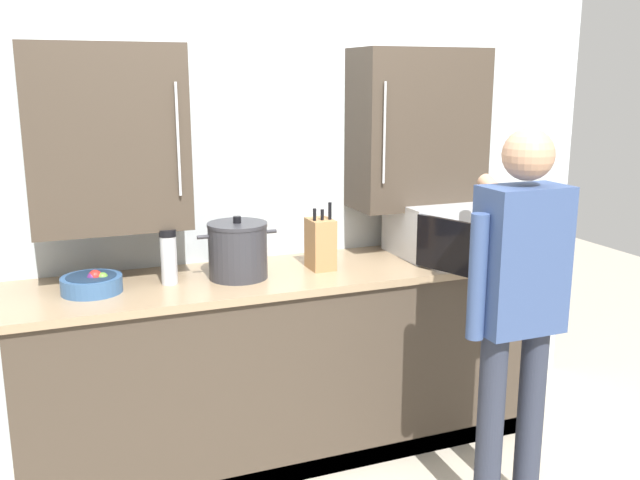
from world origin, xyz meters
name	(u,v)px	position (x,y,z in m)	size (l,w,h in m)	color
back_wall_tiled	(265,161)	(0.00, 1.02, 1.41)	(3.78, 0.44, 2.72)	#B2BCC1
counter_unit	(288,363)	(0.00, 0.71, 0.46)	(2.51, 0.64, 0.92)	#3D3328
microwave_oven	(440,228)	(0.85, 0.74, 1.05)	(0.52, 0.74, 0.27)	#B7BABF
knife_block	(320,244)	(0.17, 0.70, 1.04)	(0.11, 0.15, 0.32)	#A37547
stock_pot	(238,250)	(-0.24, 0.69, 1.05)	(0.37, 0.27, 0.29)	#2D2D33
fruit_bowl	(92,283)	(-0.88, 0.70, 0.96)	(0.26, 0.26, 0.10)	#335684
thermos_flask	(169,257)	(-0.55, 0.71, 1.04)	(0.08, 0.08, 0.25)	#B7BABF
person_figure	(517,294)	(0.69, -0.12, 0.97)	(0.45, 0.65, 1.63)	#282D3D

